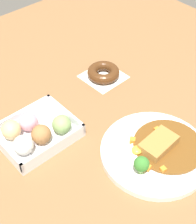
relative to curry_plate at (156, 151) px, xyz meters
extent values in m
plane|color=brown|center=(-0.06, 0.12, -0.01)|extent=(1.60, 1.60, 0.00)
cylinder|color=white|center=(0.00, 0.00, 0.00)|extent=(0.29, 0.29, 0.02)
cylinder|color=brown|center=(0.03, -0.01, 0.01)|extent=(0.19, 0.19, 0.01)
cube|color=#A87538|center=(0.01, 0.00, 0.02)|extent=(0.10, 0.07, 0.02)
cylinder|color=white|center=(-0.04, 0.03, 0.01)|extent=(0.06, 0.06, 0.00)
ellipsoid|color=yellow|center=(-0.04, 0.03, 0.02)|extent=(0.03, 0.03, 0.01)
cylinder|color=#8CB766|center=(-0.08, -0.02, 0.01)|extent=(0.01, 0.01, 0.02)
sphere|color=#387A2D|center=(-0.08, -0.02, 0.04)|extent=(0.04, 0.04, 0.04)
cube|color=orange|center=(0.05, 0.04, 0.01)|extent=(0.02, 0.02, 0.01)
cube|color=orange|center=(-0.04, -0.06, 0.01)|extent=(0.01, 0.01, 0.01)
cube|color=orange|center=(-0.07, -0.03, 0.01)|extent=(0.02, 0.02, 0.01)
cube|color=orange|center=(-0.03, 0.06, 0.01)|extent=(0.02, 0.02, 0.01)
cube|color=white|center=(-0.19, 0.26, -0.01)|extent=(0.21, 0.17, 0.01)
cube|color=white|center=(-0.29, 0.26, 0.01)|extent=(0.01, 0.17, 0.03)
cube|color=white|center=(-0.10, 0.26, 0.01)|extent=(0.01, 0.17, 0.03)
cube|color=white|center=(-0.19, 0.18, 0.01)|extent=(0.21, 0.01, 0.03)
cube|color=white|center=(-0.19, 0.34, 0.01)|extent=(0.21, 0.01, 0.03)
sphere|color=silver|center=(-0.26, 0.23, 0.02)|extent=(0.05, 0.05, 0.05)
sphere|color=#9E6B3D|center=(-0.20, 0.23, 0.02)|extent=(0.05, 0.05, 0.05)
sphere|color=#84A860|center=(-0.14, 0.22, 0.02)|extent=(0.05, 0.05, 0.05)
sphere|color=#DBB77A|center=(-0.25, 0.30, 0.02)|extent=(0.05, 0.05, 0.05)
sphere|color=pink|center=(-0.20, 0.29, 0.02)|extent=(0.05, 0.05, 0.05)
cube|color=white|center=(0.12, 0.33, -0.01)|extent=(0.13, 0.13, 0.00)
torus|color=#4C2B14|center=(0.12, 0.33, 0.00)|extent=(0.11, 0.11, 0.03)
camera|label=1|loc=(-0.49, -0.32, 0.70)|focal=54.99mm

